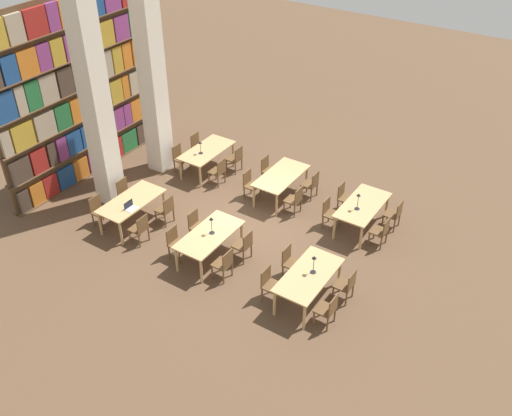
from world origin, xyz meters
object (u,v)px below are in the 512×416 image
chair_2 (346,285)px  chair_20 (218,171)px  chair_3 (291,262)px  chair_21 (180,157)px  reading_table_5 (207,152)px  pillar_left (96,106)px  pillar_center (152,79)px  reading_table_0 (309,277)px  chair_9 (176,242)px  desk_lamp_2 (211,222)px  chair_23 (198,146)px  chair_8 (224,263)px  chair_0 (328,309)px  reading_table_1 (363,207)px  chair_22 (236,158)px  chair_11 (197,225)px  chair_17 (99,210)px  chair_13 (250,184)px  reading_table_4 (132,203)px  chair_6 (394,214)px  chair_19 (126,193)px  chair_1 (270,284)px  chair_15 (268,169)px  laptop (131,207)px  chair_14 (311,184)px  desk_lamp_3 (200,145)px  reading_table_3 (281,177)px  reading_table_2 (209,237)px  desk_lamp_1 (358,199)px  chair_7 (345,197)px  chair_4 (381,231)px  chair_10 (244,245)px  chair_12 (295,200)px  chair_18 (166,209)px  chair_5 (330,212)px

chair_2 → chair_20: (2.45, 5.46, 0.00)m
chair_3 → chair_21: 5.98m
chair_21 → reading_table_5: bearing=119.9°
pillar_left → pillar_center: 2.22m
reading_table_0 → chair_9: 3.60m
chair_9 → desk_lamp_2: (0.50, -0.78, 0.63)m
chair_23 → chair_8: bearing=43.9°
chair_0 → chair_23: same height
reading_table_1 → chair_22: 4.61m
chair_11 → chair_17: size_ratio=1.00×
chair_13 → reading_table_4: chair_13 is taller
chair_6 → chair_9: same height
chair_2 → reading_table_4: (-0.48, 6.23, 0.22)m
chair_19 → chair_1: bearing=79.9°
chair_3 → desk_lamp_2: bearing=-77.8°
reading_table_1 → chair_17: size_ratio=2.18×
reading_table_0 → reading_table_1: (3.26, 0.14, 0.00)m
reading_table_1 → chair_15: (0.57, 3.36, -0.22)m
chair_1 → chair_13: bearing=-140.4°
reading_table_4 → laptop: (-0.29, -0.27, 0.13)m
pillar_center → chair_14: bearing=-77.5°
desk_lamp_3 → chair_20: bearing=-101.0°
pillar_left → reading_table_0: pillar_left is taller
reading_table_3 → chair_21: chair_21 is taller
chair_6 → reading_table_2: chair_6 is taller
desk_lamp_1 → chair_2: bearing=-159.7°
reading_table_5 → chair_23: bearing=56.8°
chair_7 → chair_19: same height
chair_4 → chair_21: size_ratio=1.00×
chair_1 → chair_15: same height
chair_1 → chair_23: same height
chair_9 → laptop: laptop is taller
reading_table_3 → chair_23: size_ratio=2.18×
reading_table_4 → laptop: bearing=-137.3°
chair_10 → reading_table_4: size_ratio=0.46×
pillar_center → chair_17: size_ratio=6.92×
chair_7 → chair_10: size_ratio=1.00×
chair_3 → desk_lamp_1: (2.50, -0.57, 0.64)m
chair_12 → chair_20: (0.07, 2.71, 0.00)m
chair_21 → chair_13: bearing=88.5°
pillar_left → desk_lamp_2: pillar_left is taller
reading_table_0 → chair_1: bearing=122.2°
chair_6 → chair_18: same height
chair_4 → reading_table_3: 3.40m
chair_2 → chair_14: bearing=39.3°
chair_14 → chair_19: same height
reading_table_5 → reading_table_4: bearing=179.5°
chair_1 → chair_7: 4.21m
chair_4 → chair_23: size_ratio=1.00×
chair_5 → pillar_center: bearing=-89.2°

